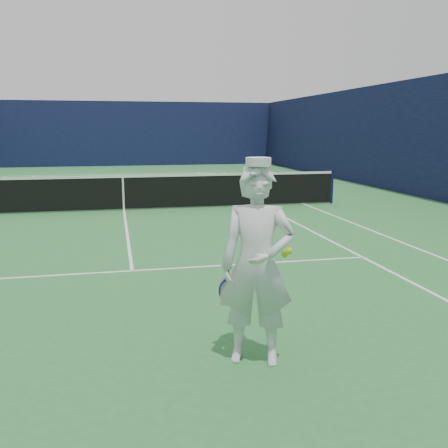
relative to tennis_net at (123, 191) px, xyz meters
name	(u,v)px	position (x,y,z in m)	size (l,w,h in m)	color
ground	(124,210)	(0.00, 0.00, -0.55)	(80.00, 80.00, 0.00)	#2B7236
court_markings	(124,210)	(0.00, 0.00, -0.55)	(11.03, 23.83, 0.01)	white
windscreen_fence	(121,140)	(0.00, 0.00, 1.45)	(20.12, 36.12, 4.00)	#0F1437
tennis_net	(123,191)	(0.00, 0.00, 0.00)	(12.88, 0.09, 1.07)	#141E4C
tennis_player	(257,265)	(1.10, -9.92, 0.44)	(0.84, 0.73, 2.03)	white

